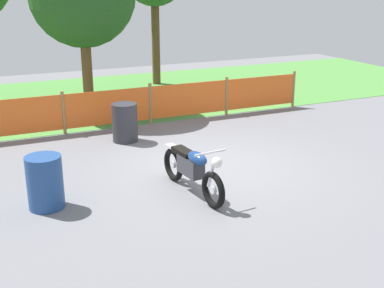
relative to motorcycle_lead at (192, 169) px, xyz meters
name	(u,v)px	position (x,y,z in m)	size (l,w,h in m)	color
ground	(209,166)	(0.86, 1.09, -0.46)	(24.00, 24.00, 0.02)	slate
grass_verge	(114,96)	(0.86, 7.96, -0.45)	(24.00, 6.97, 0.01)	#4C8C3D
barrier_fence	(150,103)	(0.86, 4.48, 0.09)	(8.86, 0.08, 1.05)	#997547
motorcycle_lead	(192,169)	(0.00, 0.00, 0.00)	(0.58, 1.98, 0.94)	black
oil_drum	(125,123)	(-0.17, 3.35, -0.01)	(0.58, 0.58, 0.88)	#2D2D33
spare_drum	(45,182)	(-2.40, 0.47, -0.01)	(0.58, 0.58, 0.88)	navy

